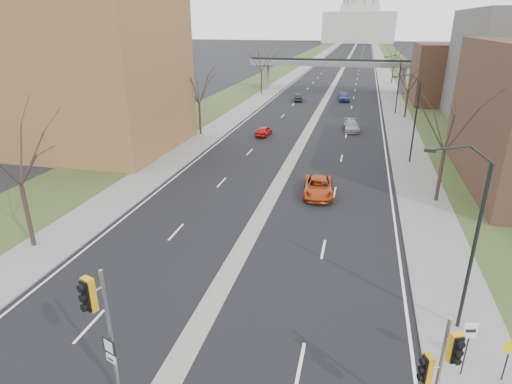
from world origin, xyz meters
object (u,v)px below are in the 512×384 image
at_px(signal_pole_right, 440,365).
at_px(car_left_far, 298,97).
at_px(car_right_far, 344,97).
at_px(warning_sign, 509,352).
at_px(car_right_mid, 351,126).
at_px(signal_pole_median, 99,316).
at_px(car_left_near, 264,131).
at_px(car_right_near, 318,187).
at_px(speed_limit_sign, 468,339).

relative_size(signal_pole_right, car_left_far, 1.21).
bearing_deg(signal_pole_right, car_right_far, 72.38).
distance_m(warning_sign, car_right_mid, 42.44).
relative_size(signal_pole_median, car_left_near, 1.52).
relative_size(warning_sign, car_left_near, 0.57).
bearing_deg(car_left_far, car_right_near, 94.17).
bearing_deg(speed_limit_sign, car_left_far, 89.75).
xyz_separation_m(signal_pole_median, signal_pole_right, (11.33, 1.30, -0.77)).
height_order(speed_limit_sign, car_left_far, speed_limit_sign).
xyz_separation_m(car_left_near, car_right_far, (8.46, 28.44, 0.15)).
height_order(signal_pole_median, warning_sign, signal_pole_median).
bearing_deg(car_right_near, signal_pole_median, -108.98).
bearing_deg(car_right_far, speed_limit_sign, -89.37).
relative_size(speed_limit_sign, car_right_mid, 0.55).
xyz_separation_m(signal_pole_right, car_right_far, (-6.37, 68.25, -2.34)).
relative_size(signal_pole_right, car_right_far, 1.04).
bearing_deg(warning_sign, car_right_near, 94.61).
xyz_separation_m(signal_pole_right, car_left_near, (-14.83, 39.81, -2.49)).
bearing_deg(car_right_near, signal_pole_right, -80.09).
bearing_deg(signal_pole_right, car_left_far, 79.30).
distance_m(warning_sign, car_right_near, 20.41).
distance_m(signal_pole_right, car_left_far, 67.81).
xyz_separation_m(warning_sign, car_left_near, (-18.03, 36.61, -0.86)).
bearing_deg(signal_pole_median, speed_limit_sign, 38.76).
bearing_deg(car_right_mid, signal_pole_right, -91.38).
xyz_separation_m(warning_sign, car_right_mid, (-7.40, 41.78, -0.82)).
bearing_deg(car_right_mid, warning_sign, -86.68).
distance_m(car_left_far, car_right_mid, 23.56).
relative_size(speed_limit_sign, warning_sign, 1.20).
relative_size(signal_pole_median, warning_sign, 2.64).
relative_size(warning_sign, car_right_near, 0.41).
relative_size(signal_pole_median, signal_pole_right, 1.17).
xyz_separation_m(signal_pole_right, car_right_near, (-6.02, 21.39, -2.40)).
relative_size(signal_pole_right, car_right_mid, 1.03).
relative_size(car_left_far, car_right_near, 0.77).
height_order(warning_sign, car_right_far, warning_sign).
height_order(signal_pole_median, car_left_far, signal_pole_median).
bearing_deg(speed_limit_sign, car_right_far, 82.52).
bearing_deg(car_right_mid, signal_pole_median, -105.48).
height_order(speed_limit_sign, car_right_near, speed_limit_sign).
bearing_deg(car_left_near, car_right_near, 119.31).
height_order(speed_limit_sign, car_right_mid, speed_limit_sign).
relative_size(speed_limit_sign, car_left_far, 0.65).
bearing_deg(car_left_near, signal_pole_median, 98.60).
height_order(car_left_near, car_right_far, car_right_far).
relative_size(signal_pole_median, car_left_far, 1.42).
height_order(speed_limit_sign, warning_sign, speed_limit_sign).
bearing_deg(signal_pole_median, car_left_near, 114.84).
bearing_deg(car_right_near, car_right_mid, 79.79).
bearing_deg(warning_sign, car_left_near, 93.98).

